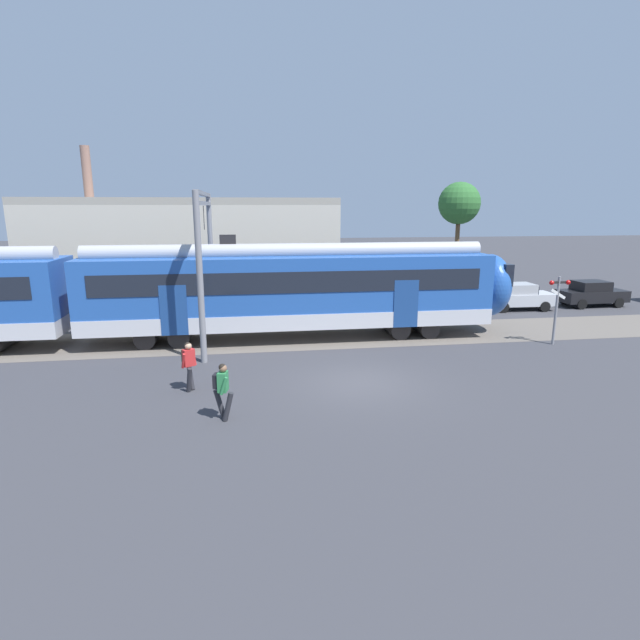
# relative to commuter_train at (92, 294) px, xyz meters

# --- Properties ---
(ground_plane) EXTENTS (160.00, 160.00, 0.00)m
(ground_plane) POSITION_rel_commuter_train_xyz_m (10.31, -6.32, -2.25)
(ground_plane) COLOR #38383D
(track_bed) EXTENTS (80.00, 4.40, 0.01)m
(track_bed) POSITION_rel_commuter_train_xyz_m (-2.48, 0.00, -2.25)
(track_bed) COLOR #605951
(track_bed) RESTS_ON ground
(commuter_train) EXTENTS (38.05, 3.07, 4.73)m
(commuter_train) POSITION_rel_commuter_train_xyz_m (0.00, 0.00, 0.00)
(commuter_train) COLOR silver
(commuter_train) RESTS_ON ground
(pedestrian_red) EXTENTS (0.50, 0.71, 1.67)m
(pedestrian_red) POSITION_rel_commuter_train_xyz_m (4.63, -6.27, -1.26)
(pedestrian_red) COLOR #28282D
(pedestrian_red) RESTS_ON ground
(pedestrian_green) EXTENTS (0.61, 0.61, 1.67)m
(pedestrian_green) POSITION_rel_commuter_train_xyz_m (5.82, -8.76, -1.26)
(pedestrian_green) COLOR #28282D
(pedestrian_green) RESTS_ON ground
(parked_car_silver) EXTENTS (4.05, 1.85, 1.54)m
(parked_car_silver) POSITION_rel_commuter_train_xyz_m (22.25, 4.57, -1.47)
(parked_car_silver) COLOR #B7BABF
(parked_car_silver) RESTS_ON ground
(parked_car_black) EXTENTS (4.05, 1.86, 1.54)m
(parked_car_black) POSITION_rel_commuter_train_xyz_m (27.24, 4.90, -1.47)
(parked_car_black) COLOR black
(parked_car_black) RESTS_ON ground
(catenary_gantry) EXTENTS (0.24, 6.64, 6.53)m
(catenary_gantry) POSITION_rel_commuter_train_xyz_m (4.85, 0.00, 2.06)
(catenary_gantry) COLOR gray
(catenary_gantry) RESTS_ON ground
(crossing_signal) EXTENTS (0.96, 0.22, 3.00)m
(crossing_signal) POSITION_rel_commuter_train_xyz_m (19.82, -2.78, -0.24)
(crossing_signal) COLOR gray
(crossing_signal) RESTS_ON ground
(background_building) EXTENTS (17.39, 5.00, 9.20)m
(background_building) POSITION_rel_commuter_train_xyz_m (3.16, 8.21, 0.95)
(background_building) COLOR beige
(background_building) RESTS_ON ground
(street_tree_right) EXTENTS (3.04, 3.04, 7.68)m
(street_tree_right) POSITION_rel_commuter_train_xyz_m (22.06, 13.22, 3.84)
(street_tree_right) COLOR brown
(street_tree_right) RESTS_ON ground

